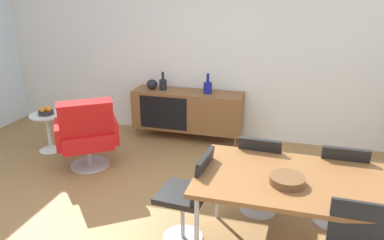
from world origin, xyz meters
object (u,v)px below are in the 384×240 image
at_px(sideboard, 187,110).
at_px(vase_cobalt, 208,87).
at_px(vase_sculptural_dark, 163,84).
at_px(dining_chair_back_left, 260,171).
at_px(dining_chair_near_window, 189,193).
at_px(dining_chair_back_right, 339,181).
at_px(dining_table, 301,184).
at_px(fruit_bowl, 46,111).
at_px(lounge_chair_red, 87,133).
at_px(vase_ceramic_small, 152,84).
at_px(wooden_bowl_on_table, 287,180).
at_px(side_table_round, 48,128).

xyz_separation_m(sideboard, vase_cobalt, (0.30, 0.00, 0.37)).
relative_size(vase_sculptural_dark, dining_chair_back_left, 0.31).
relative_size(dining_chair_near_window, dining_chair_back_right, 1.00).
height_order(sideboard, dining_table, dining_table).
relative_size(vase_cobalt, fruit_bowl, 1.41).
bearing_deg(lounge_chair_red, fruit_bowl, 157.84).
distance_m(dining_table, dining_chair_back_right, 0.70).
bearing_deg(dining_chair_back_left, vase_cobalt, 118.48).
bearing_deg(vase_sculptural_dark, vase_ceramic_small, 180.00).
bearing_deg(dining_chair_back_left, wooden_bowl_on_table, -69.73).
bearing_deg(vase_cobalt, dining_chair_back_right, -46.07).
bearing_deg(dining_chair_back_right, sideboard, 138.84).
xyz_separation_m(dining_table, dining_chair_back_right, (0.35, 0.56, -0.23)).
bearing_deg(dining_chair_back_right, side_table_round, 168.27).
bearing_deg(fruit_bowl, dining_chair_back_left, -14.48).
height_order(vase_sculptural_dark, dining_chair_back_left, vase_sculptural_dark).
bearing_deg(vase_ceramic_small, wooden_bowl_on_table, -49.51).
distance_m(vase_cobalt, side_table_round, 2.26).
relative_size(lounge_chair_red, side_table_round, 1.82).
bearing_deg(dining_table, side_table_round, 158.16).
xyz_separation_m(dining_chair_back_left, dining_chair_back_right, (0.70, -0.00, 0.00)).
bearing_deg(lounge_chair_red, dining_chair_back_right, -8.57).
bearing_deg(wooden_bowl_on_table, vase_sculptural_dark, 127.95).
xyz_separation_m(vase_cobalt, fruit_bowl, (-2.01, -0.92, -0.25)).
bearing_deg(dining_chair_back_left, fruit_bowl, 165.52).
height_order(sideboard, fruit_bowl, sideboard).
height_order(vase_ceramic_small, lounge_chair_red, lounge_chair_red).
bearing_deg(dining_table, fruit_bowl, 158.13).
distance_m(wooden_bowl_on_table, side_table_round, 3.49).
height_order(sideboard, side_table_round, sideboard).
relative_size(vase_sculptural_dark, lounge_chair_red, 0.28).
bearing_deg(vase_sculptural_dark, wooden_bowl_on_table, -52.05).
relative_size(vase_sculptural_dark, vase_ceramic_small, 1.64).
height_order(sideboard, dining_chair_back_left, dining_chair_back_left).
xyz_separation_m(vase_cobalt, dining_table, (1.26, -2.23, -0.11)).
bearing_deg(vase_cobalt, lounge_chair_red, -133.86).
bearing_deg(dining_table, dining_chair_back_left, 122.28).
distance_m(sideboard, lounge_chair_red, 1.54).
bearing_deg(fruit_bowl, vase_cobalt, 24.55).
distance_m(wooden_bowl_on_table, dining_chair_back_right, 0.86).
height_order(vase_ceramic_small, dining_chair_near_window, vase_ceramic_small).
height_order(wooden_bowl_on_table, dining_chair_near_window, dining_chair_near_window).
distance_m(sideboard, vase_ceramic_small, 0.65).
relative_size(vase_ceramic_small, wooden_bowl_on_table, 0.62).
height_order(dining_chair_near_window, dining_chair_back_right, same).
bearing_deg(vase_cobalt, vase_ceramic_small, 180.00).
bearing_deg(dining_chair_back_left, dining_chair_back_right, -0.01).
distance_m(dining_chair_back_left, dining_chair_back_right, 0.70).
bearing_deg(dining_table, dining_chair_back_right, 57.94).
height_order(dining_table, wooden_bowl_on_table, wooden_bowl_on_table).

